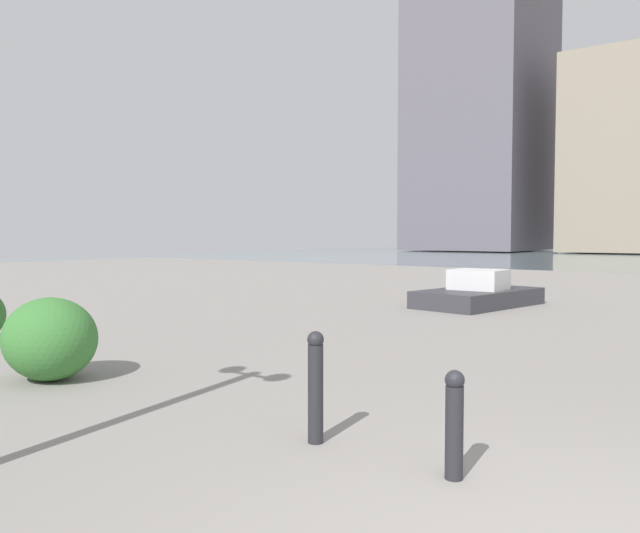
% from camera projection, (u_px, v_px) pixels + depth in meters
% --- Properties ---
extents(building_annex, '(12.42, 15.49, 38.39)m').
position_uv_depth(building_annex, '(483.00, 75.00, 68.93)').
color(building_annex, '#5B5660').
rests_on(building_annex, ground).
extents(bollard_near, '(0.13, 0.13, 0.72)m').
position_uv_depth(bollard_near, '(454.00, 422.00, 4.12)').
color(bollard_near, '#232328').
rests_on(bollard_near, ground).
extents(bollard_mid, '(0.13, 0.13, 0.87)m').
position_uv_depth(bollard_mid, '(316.00, 385.00, 4.84)').
color(bollard_mid, '#232328').
rests_on(bollard_mid, ground).
extents(shrub_round, '(1.08, 0.97, 0.92)m').
position_uv_depth(shrub_round, '(50.00, 339.00, 6.93)').
color(shrub_round, '#387533').
rests_on(shrub_round, ground).
extents(boat, '(2.10, 3.36, 0.95)m').
position_uv_depth(boat, '(478.00, 297.00, 14.18)').
color(boat, '#333338').
rests_on(boat, ground).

